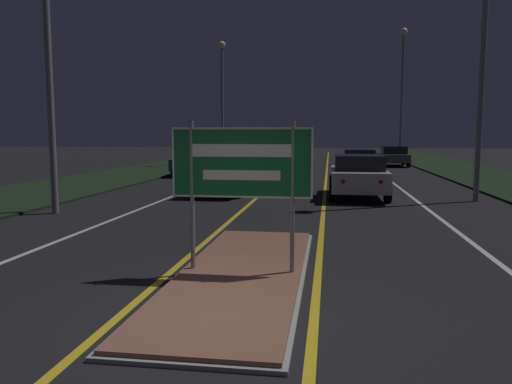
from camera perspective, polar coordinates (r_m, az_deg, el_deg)
ground_plane at (r=6.01m, az=-4.99°, el=-14.73°), size 160.00×160.00×0.00m
median_island at (r=7.82m, az=-1.62°, el=-9.30°), size 1.95×6.27×0.10m
verge_left at (r=27.73m, az=-14.61°, el=1.91°), size 5.00×100.00×0.08m
verge_right at (r=26.81m, az=26.14°, el=1.30°), size 5.00×100.00×0.08m
centre_line_yellow_left at (r=30.62m, az=3.73°, el=2.46°), size 0.12×70.00×0.01m
centre_line_yellow_right at (r=30.52m, az=8.09°, el=2.40°), size 0.12×70.00×0.01m
lane_line_white_left at (r=31.01m, az=-1.88°, el=2.52°), size 0.12×70.00×0.01m
lane_line_white_right at (r=30.66m, az=13.78°, el=2.29°), size 0.12×70.00×0.01m
edge_line_white_left at (r=31.69m, az=-7.23°, el=2.56°), size 0.10×70.00×0.01m
edge_line_white_right at (r=31.08m, az=19.29°, el=2.17°), size 0.10×70.00×0.01m
highway_sign at (r=7.54m, az=-1.67°, el=2.76°), size 2.15×0.07×2.29m
streetlight_left_far at (r=35.56m, az=-3.89°, el=11.92°), size 0.51×0.51×8.61m
streetlight_right_far at (r=40.22m, az=16.40°, el=12.69°), size 0.56×0.56×10.14m
car_receding_0 at (r=17.78m, az=11.59°, el=1.91°), size 1.98×4.33×1.49m
car_receding_1 at (r=27.25m, az=11.62°, el=3.39°), size 1.88×4.76×1.41m
car_receding_2 at (r=36.28m, az=15.41°, el=4.03°), size 1.96×4.29×1.40m
car_approaching_0 at (r=18.66m, az=-3.80°, el=2.21°), size 1.90×4.12×1.45m
car_approaching_1 at (r=27.28m, az=-6.70°, el=3.47°), size 1.95×4.38×1.33m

